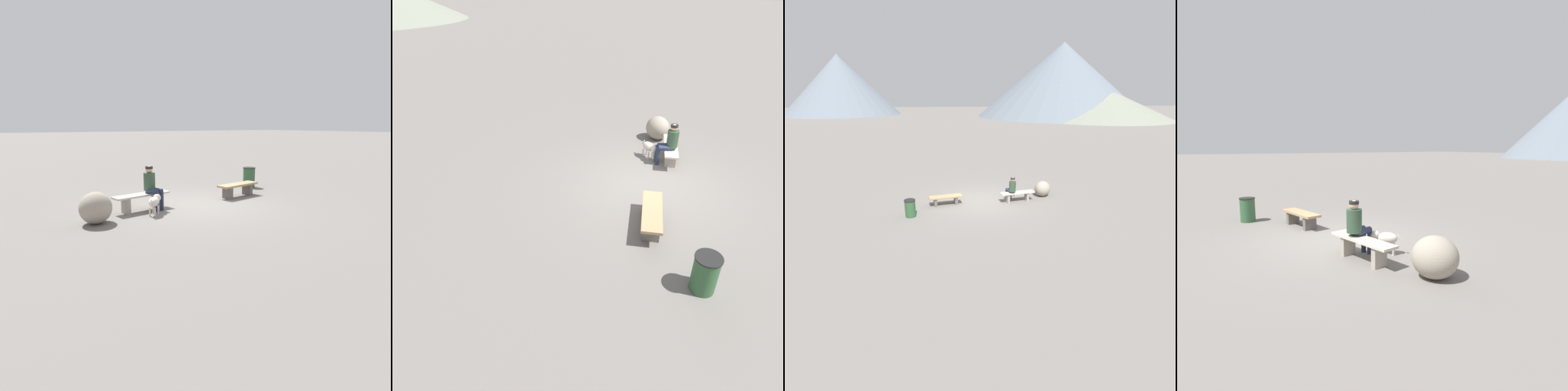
# 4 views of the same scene
# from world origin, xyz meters

# --- Properties ---
(ground) EXTENTS (210.00, 210.00, 0.06)m
(ground) POSITION_xyz_m (0.00, 0.00, -0.03)
(ground) COLOR slate
(bench_left) EXTENTS (1.62, 0.69, 0.44)m
(bench_left) POSITION_xyz_m (-1.81, -0.32, 0.31)
(bench_left) COLOR #605B56
(bench_left) RESTS_ON ground
(bench_right) EXTENTS (1.75, 0.66, 0.48)m
(bench_right) POSITION_xyz_m (1.74, -0.27, 0.33)
(bench_right) COLOR gray
(bench_right) RESTS_ON ground
(seated_person) EXTENTS (0.44, 0.63, 1.25)m
(seated_person) POSITION_xyz_m (1.43, -0.23, 0.73)
(seated_person) COLOR #2D4733
(seated_person) RESTS_ON ground
(dog) EXTENTS (0.55, 0.57, 0.53)m
(dog) POSITION_xyz_m (1.63, 0.35, 0.37)
(dog) COLOR beige
(dog) RESTS_ON ground
(trash_bin) EXTENTS (0.48, 0.48, 0.77)m
(trash_bin) POSITION_xyz_m (-3.34, -1.52, 0.39)
(trash_bin) COLOR #2D5633
(trash_bin) RESTS_ON ground
(boulder) EXTENTS (1.16, 1.14, 0.79)m
(boulder) POSITION_xyz_m (3.23, 0.36, 0.40)
(boulder) COLOR gray
(boulder) RESTS_ON ground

